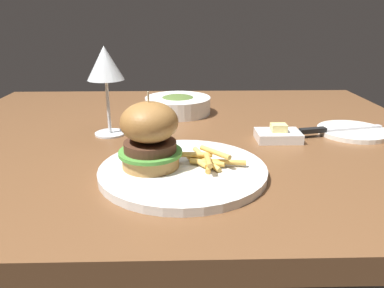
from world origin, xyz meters
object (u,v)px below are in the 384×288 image
butter_dish (278,135)px  soup_bowl (178,104)px  bread_plate (353,131)px  burger_sandwich (150,135)px  table_knife (334,129)px  wine_glass (105,66)px  main_plate (181,171)px

butter_dish → soup_bowl: soup_bowl is taller
soup_bowl → bread_plate: bearing=-25.5°
bread_plate → butter_dish: (-0.18, -0.04, 0.01)m
burger_sandwich → table_knife: burger_sandwich is taller
burger_sandwich → table_knife: size_ratio=0.63×
bread_plate → wine_glass: bearing=179.1°
main_plate → soup_bowl: soup_bowl is taller
main_plate → table_knife: size_ratio=1.40×
wine_glass → table_knife: (0.50, -0.02, -0.14)m
wine_glass → bread_plate: (0.55, -0.01, -0.15)m
table_knife → soup_bowl: (-0.35, 0.20, 0.01)m
main_plate → bread_plate: main_plate is taller
soup_bowl → main_plate: bearing=-88.9°
butter_dish → wine_glass: bearing=172.0°
wine_glass → bread_plate: wine_glass is taller
burger_sandwich → butter_dish: (0.26, 0.17, -0.06)m
butter_dish → soup_bowl: (-0.22, 0.23, 0.01)m
burger_sandwich → soup_bowl: burger_sandwich is taller
burger_sandwich → butter_dish: 0.31m
main_plate → bread_plate: 0.44m
soup_bowl → table_knife: bearing=-29.9°
wine_glass → table_knife: 0.52m
table_knife → wine_glass: bearing=177.8°
bread_plate → main_plate: bearing=-150.9°
main_plate → burger_sandwich: 0.08m
butter_dish → main_plate: bearing=-140.1°
table_knife → butter_dish: 0.14m
bread_plate → table_knife: 0.05m
bread_plate → table_knife: (-0.05, -0.01, 0.01)m
bread_plate → butter_dish: 0.19m
soup_bowl → wine_glass: bearing=-129.8°
main_plate → burger_sandwich: burger_sandwich is taller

